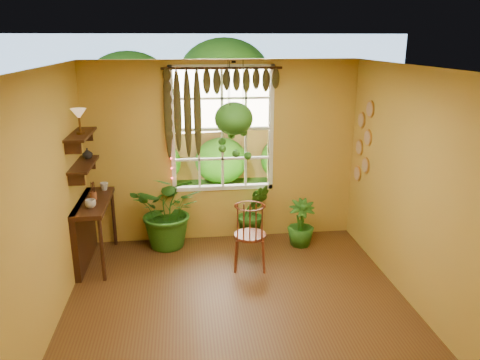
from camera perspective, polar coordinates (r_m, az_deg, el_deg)
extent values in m
plane|color=#573919|center=(5.42, 0.14, -16.43)|extent=(4.50, 4.50, 0.00)
plane|color=white|center=(4.54, 0.17, 13.36)|extent=(4.50, 4.50, 0.00)
plane|color=gold|center=(6.96, -2.13, 3.35)|extent=(4.00, 0.00, 4.00)
plane|color=gold|center=(5.00, -23.30, -3.59)|extent=(0.00, 4.50, 4.50)
plane|color=gold|center=(5.43, 21.62, -1.82)|extent=(0.00, 4.50, 4.50)
cube|color=white|center=(6.92, -2.18, 6.22)|extent=(1.52, 0.10, 1.86)
cube|color=white|center=(6.95, -2.20, 6.27)|extent=(1.38, 0.01, 1.78)
cylinder|color=#341D0E|center=(6.70, -2.19, 13.46)|extent=(1.70, 0.04, 0.04)
cube|color=#341D0E|center=(6.57, -17.44, -2.64)|extent=(0.40, 1.20, 0.06)
cube|color=#341D0E|center=(6.75, -18.47, -6.04)|extent=(0.08, 1.18, 0.90)
cylinder|color=#341D0E|center=(6.20, -16.48, -8.13)|extent=(0.05, 0.05, 0.86)
cylinder|color=#341D0E|center=(7.20, -15.13, -4.46)|extent=(0.05, 0.05, 0.86)
cube|color=#341D0E|center=(6.44, -18.50, 1.79)|extent=(0.25, 0.90, 0.04)
cube|color=#341D0E|center=(6.35, -18.84, 5.28)|extent=(0.25, 0.90, 0.04)
cube|color=#1D4F16|center=(12.14, -4.07, 2.54)|extent=(14.00, 10.00, 0.04)
cube|color=#936945|center=(10.18, -3.64, 5.07)|extent=(12.00, 0.10, 1.80)
plane|color=#95C0F9|center=(13.63, -4.62, 10.82)|extent=(12.00, 0.00, 12.00)
cylinder|color=brown|center=(6.30, 1.23, -6.75)|extent=(0.50, 0.50, 0.04)
torus|color=brown|center=(5.94, 1.23, -3.12)|extent=(0.41, 0.10, 0.41)
imported|color=#1C5316|center=(6.93, -8.59, -3.62)|extent=(1.21, 1.10, 1.15)
imported|color=#1C5316|center=(7.10, 1.63, -3.98)|extent=(0.54, 0.45, 0.90)
imported|color=#1C5316|center=(7.02, 7.44, -5.23)|extent=(0.42, 0.42, 0.70)
ellipsoid|color=black|center=(6.52, -0.76, 6.82)|extent=(0.32, 0.32, 0.19)
ellipsoid|color=#1C5316|center=(6.51, -0.76, 7.50)|extent=(0.53, 0.53, 0.45)
imported|color=silver|center=(6.28, -17.76, -2.76)|extent=(0.17, 0.17, 0.11)
imported|color=beige|center=(6.94, -16.23, -0.76)|extent=(0.13, 0.13, 0.11)
cylinder|color=brown|center=(6.59, -17.43, -1.84)|extent=(0.08, 0.08, 0.10)
imported|color=#B2AD99|center=(6.66, -18.11, 3.12)|extent=(0.17, 0.17, 0.14)
cylinder|color=#553618|center=(6.27, -18.86, 5.46)|extent=(0.11, 0.11, 0.03)
cylinder|color=#553618|center=(6.25, -18.95, 6.38)|extent=(0.03, 0.03, 0.19)
cone|color=slate|center=(6.23, -19.07, 7.64)|extent=(0.19, 0.19, 0.13)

